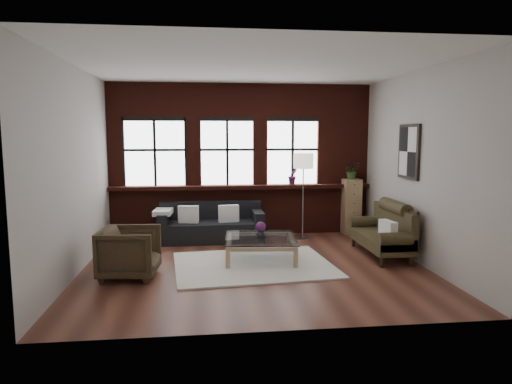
{
  "coord_description": "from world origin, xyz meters",
  "views": [
    {
      "loc": [
        -0.8,
        -7.21,
        2.15
      ],
      "look_at": [
        0.1,
        0.6,
        1.15
      ],
      "focal_mm": 32.0,
      "sensor_mm": 36.0,
      "label": 1
    }
  ],
  "objects": [
    {
      "name": "shag_rug",
      "position": [
        -0.01,
        0.03,
        0.01
      ],
      "size": [
        2.71,
        2.21,
        0.03
      ],
      "primitive_type": "cube",
      "rotation": [
        0.0,
        0.0,
        0.09
      ],
      "color": "silver",
      "rests_on": "floor"
    },
    {
      "name": "wall_right",
      "position": [
        2.75,
        0.0,
        1.6
      ],
      "size": [
        0.0,
        5.0,
        5.0
      ],
      "primitive_type": "plane",
      "rotation": [
        1.57,
        0.0,
        -1.57
      ],
      "color": "#B5B0A9",
      "rests_on": "ground"
    },
    {
      "name": "window_left",
      "position": [
        -1.8,
        2.45,
        1.75
      ],
      "size": [
        1.38,
        0.1,
        1.5
      ],
      "primitive_type": null,
      "color": "black",
      "rests_on": "brick_backwall"
    },
    {
      "name": "wall_left",
      "position": [
        -2.75,
        0.0,
        1.6
      ],
      "size": [
        0.0,
        5.0,
        5.0
      ],
      "primitive_type": "plane",
      "rotation": [
        1.57,
        0.0,
        1.57
      ],
      "color": "#B5B0A9",
      "rests_on": "ground"
    },
    {
      "name": "drawer_chest",
      "position": [
        2.36,
        2.24,
        0.59
      ],
      "size": [
        0.37,
        0.37,
        1.19
      ],
      "primitive_type": "cube",
      "color": "#A07F57",
      "rests_on": "floor"
    },
    {
      "name": "coffee_table",
      "position": [
        0.15,
        0.37,
        0.19
      ],
      "size": [
        1.31,
        1.31,
        0.4
      ],
      "primitive_type": null,
      "rotation": [
        0.0,
        0.0,
        -0.09
      ],
      "color": "#A07F57",
      "rests_on": "shag_rug"
    },
    {
      "name": "sill_ledge",
      "position": [
        0.0,
        2.35,
        1.04
      ],
      "size": [
        5.5,
        0.3,
        0.08
      ],
      "primitive_type": "cube",
      "color": "#451710",
      "rests_on": "brick_backwall"
    },
    {
      "name": "flowers",
      "position": [
        0.15,
        0.37,
        0.58
      ],
      "size": [
        0.18,
        0.18,
        0.18
      ],
      "primitive_type": "sphere",
      "color": "#541C52",
      "rests_on": "vase"
    },
    {
      "name": "armchair",
      "position": [
        -1.92,
        -0.36,
        0.38
      ],
      "size": [
        0.91,
        0.89,
        0.77
      ],
      "primitive_type": "imported",
      "rotation": [
        0.0,
        0.0,
        1.49
      ],
      "color": "#322819",
      "rests_on": "floor"
    },
    {
      "name": "sill_plant",
      "position": [
        1.09,
        2.32,
        1.27
      ],
      "size": [
        0.26,
        0.23,
        0.39
      ],
      "primitive_type": "imported",
      "rotation": [
        0.0,
        0.0,
        0.33
      ],
      "color": "#541C52",
      "rests_on": "sill_ledge"
    },
    {
      "name": "pillow_a",
      "position": [
        -1.11,
        1.8,
        0.57
      ],
      "size": [
        0.41,
        0.19,
        0.34
      ],
      "primitive_type": "cube",
      "rotation": [
        0.0,
        0.0,
        -0.12
      ],
      "color": "white",
      "rests_on": "dark_sofa"
    },
    {
      "name": "pillow_settee",
      "position": [
        2.22,
        -0.1,
        0.56
      ],
      "size": [
        0.19,
        0.4,
        0.34
      ],
      "primitive_type": "cube",
      "rotation": [
        0.0,
        0.0,
        0.14
      ],
      "color": "white",
      "rests_on": "vintage_settee"
    },
    {
      "name": "dark_sofa",
      "position": [
        -0.66,
        1.9,
        0.38
      ],
      "size": [
        2.1,
        0.85,
        0.76
      ],
      "primitive_type": null,
      "color": "black",
      "rests_on": "floor"
    },
    {
      "name": "pillow_b",
      "position": [
        -0.31,
        1.8,
        0.57
      ],
      "size": [
        0.42,
        0.21,
        0.34
      ],
      "primitive_type": "cube",
      "rotation": [
        0.0,
        0.0,
        0.17
      ],
      "color": "white",
      "rests_on": "dark_sofa"
    },
    {
      "name": "floor",
      "position": [
        0.0,
        0.0,
        0.0
      ],
      "size": [
        5.5,
        5.5,
        0.0
      ],
      "primitive_type": "plane",
      "color": "#50281D",
      "rests_on": "ground"
    },
    {
      "name": "window_mid",
      "position": [
        -0.3,
        2.45,
        1.75
      ],
      "size": [
        1.38,
        0.1,
        1.5
      ],
      "primitive_type": null,
      "color": "black",
      "rests_on": "brick_backwall"
    },
    {
      "name": "wall_back",
      "position": [
        0.0,
        2.5,
        1.6
      ],
      "size": [
        5.5,
        0.0,
        5.5
      ],
      "primitive_type": "plane",
      "rotation": [
        1.57,
        0.0,
        0.0
      ],
      "color": "#B5B0A9",
      "rests_on": "ground"
    },
    {
      "name": "potted_plant_top",
      "position": [
        2.36,
        2.24,
        1.37
      ],
      "size": [
        0.33,
        0.28,
        0.36
      ],
      "primitive_type": "imported",
      "rotation": [
        0.0,
        0.0,
        -0.0
      ],
      "color": "#2D5923",
      "rests_on": "drawer_chest"
    },
    {
      "name": "vase",
      "position": [
        0.15,
        0.37,
        0.47
      ],
      "size": [
        0.17,
        0.17,
        0.15
      ],
      "primitive_type": "imported",
      "rotation": [
        0.0,
        0.0,
        0.17
      ],
      "color": "#B2B2B2",
      "rests_on": "coffee_table"
    },
    {
      "name": "window_right",
      "position": [
        1.1,
        2.45,
        1.75
      ],
      "size": [
        1.38,
        0.1,
        1.5
      ],
      "primitive_type": null,
      "color": "black",
      "rests_on": "brick_backwall"
    },
    {
      "name": "ceiling",
      "position": [
        0.0,
        0.0,
        3.2
      ],
      "size": [
        5.5,
        5.5,
        0.0
      ],
      "primitive_type": "plane",
      "rotation": [
        3.14,
        0.0,
        0.0
      ],
      "color": "white",
      "rests_on": "ground"
    },
    {
      "name": "wall_poster",
      "position": [
        2.72,
        0.3,
        1.85
      ],
      "size": [
        0.05,
        0.74,
        0.94
      ],
      "primitive_type": null,
      "color": "black",
      "rests_on": "wall_right"
    },
    {
      "name": "brick_backwall",
      "position": [
        0.0,
        2.44,
        1.6
      ],
      "size": [
        5.5,
        0.12,
        3.2
      ],
      "primitive_type": null,
      "color": "#451710",
      "rests_on": "floor"
    },
    {
      "name": "floor_lamp",
      "position": [
        1.21,
        1.82,
        0.96
      ],
      "size": [
        0.4,
        0.4,
        1.92
      ],
      "primitive_type": null,
      "color": "#A5A5A8",
      "rests_on": "floor"
    },
    {
      "name": "vintage_settee",
      "position": [
        2.3,
        0.4,
        0.44
      ],
      "size": [
        0.74,
        1.66,
        0.89
      ],
      "primitive_type": null,
      "color": "#342C18",
      "rests_on": "floor"
    },
    {
      "name": "wall_front",
      "position": [
        0.0,
        -2.5,
        1.6
      ],
      "size": [
        5.5,
        0.0,
        5.5
      ],
      "primitive_type": "plane",
      "rotation": [
        -1.57,
        0.0,
        0.0
      ],
      "color": "#B5B0A9",
      "rests_on": "ground"
    }
  ]
}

